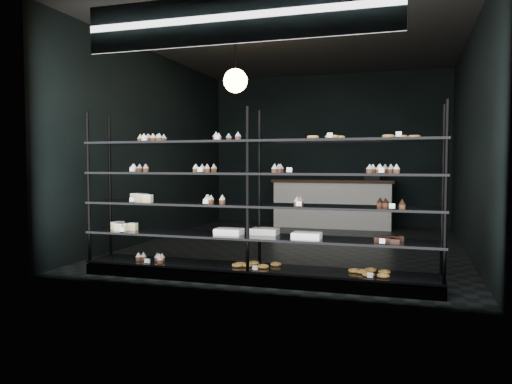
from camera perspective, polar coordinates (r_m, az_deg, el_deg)
room at (r=7.87m, az=4.74°, el=5.39°), size 5.01×6.01×3.20m
display_shelf at (r=5.53m, az=-0.55°, el=-3.78°), size 4.00×0.50×1.91m
signage at (r=5.25m, az=-2.52°, el=19.21°), size 3.30×0.05×0.50m
pendant_lamp at (r=7.05m, az=-2.36°, el=12.59°), size 0.33×0.33×0.89m
service_counter at (r=10.32m, az=8.84°, el=-1.23°), size 2.44×0.65×1.23m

